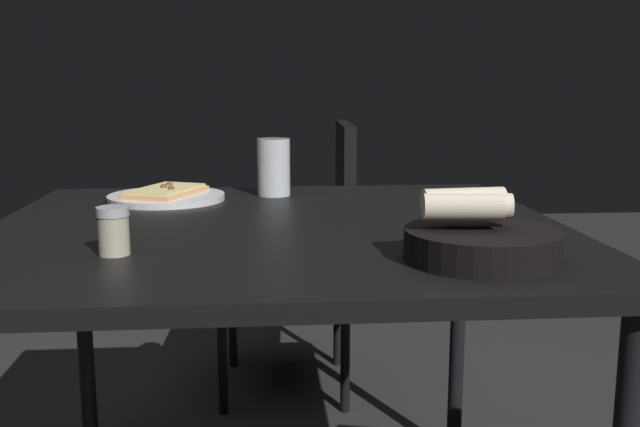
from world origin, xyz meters
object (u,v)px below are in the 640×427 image
object	(u,v)px
pepper_shaker	(114,233)
chair_spare	(309,240)
pizza_plate	(166,196)
dining_table	(278,255)
bread_basket	(480,238)
beer_glass	(275,169)

from	to	relation	value
pepper_shaker	chair_spare	world-z (taller)	chair_spare
pizza_plate	pepper_shaker	xyz separation A→B (m)	(-0.53, 0.01, 0.02)
dining_table	bread_basket	xyz separation A→B (m)	(-0.31, -0.30, 0.10)
pizza_plate	beer_glass	xyz separation A→B (m)	(0.05, -0.25, 0.05)
beer_glass	pepper_shaker	distance (m)	0.64
pizza_plate	pepper_shaker	distance (m)	0.53
pizza_plate	chair_spare	bearing A→B (deg)	-30.78
pizza_plate	bread_basket	world-z (taller)	bread_basket
pizza_plate	beer_glass	distance (m)	0.26
dining_table	beer_glass	world-z (taller)	beer_glass
pepper_shaker	dining_table	bearing A→B (deg)	-49.23
pepper_shaker	beer_glass	bearing A→B (deg)	-24.63
beer_glass	dining_table	bearing A→B (deg)	179.45
bread_basket	beer_glass	xyz separation A→B (m)	(0.67, 0.30, 0.03)
beer_glass	pepper_shaker	size ratio (longest dim) A/B	1.77
bread_basket	beer_glass	world-z (taller)	beer_glass
pizza_plate	bread_basket	bearing A→B (deg)	-137.88
beer_glass	chair_spare	size ratio (longest dim) A/B	0.15
pizza_plate	pepper_shaker	bearing A→B (deg)	178.48
dining_table	pizza_plate	distance (m)	0.40
dining_table	pizza_plate	size ratio (longest dim) A/B	4.11
pizza_plate	chair_spare	distance (m)	0.77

